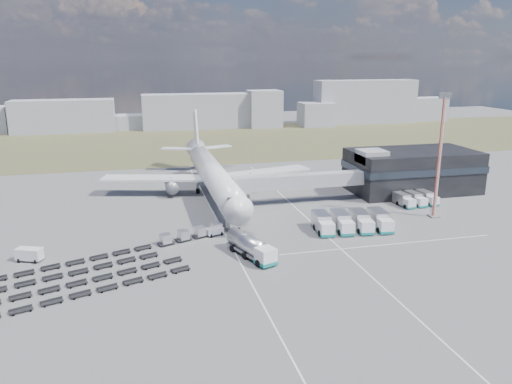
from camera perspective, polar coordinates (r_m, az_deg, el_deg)
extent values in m
plane|color=#565659|center=(89.69, -1.84, -5.59)|extent=(420.00, 420.00, 0.00)
cube|color=brown|center=(195.48, -8.55, 5.64)|extent=(420.00, 90.00, 0.01)
cube|color=silver|center=(93.95, -3.67, -4.63)|extent=(0.25, 110.00, 0.01)
cube|color=silver|center=(98.45, 6.72, -3.77)|extent=(0.25, 110.00, 0.01)
cube|color=silver|center=(90.96, 14.93, -5.81)|extent=(40.00, 0.25, 0.01)
cube|color=black|center=(127.33, 17.42, 2.32)|extent=(30.00, 16.00, 10.00)
cube|color=#262D38|center=(127.08, 17.46, 2.85)|extent=(30.40, 16.40, 1.60)
cube|color=#939399|center=(118.97, 13.10, 3.98)|extent=(6.00, 6.00, 3.00)
cube|color=#939399|center=(111.71, 5.07, 1.29)|extent=(29.80, 3.00, 3.00)
cube|color=#939399|center=(107.77, -1.62, 0.83)|extent=(4.00, 3.60, 3.40)
cylinder|color=slate|center=(109.21, -0.89, -0.36)|extent=(0.70, 0.70, 5.10)
cylinder|color=black|center=(109.79, -0.89, -1.42)|extent=(1.40, 0.90, 1.40)
cylinder|color=white|center=(116.46, -4.92, 1.97)|extent=(5.60, 48.00, 5.60)
cone|color=white|center=(91.23, -2.32, -1.72)|extent=(5.60, 5.00, 5.60)
cone|color=white|center=(143.47, -6.67, 4.75)|extent=(5.60, 8.00, 5.60)
cube|color=black|center=(92.88, -2.57, -0.90)|extent=(2.20, 2.00, 0.80)
cube|color=white|center=(120.41, -11.40, 1.57)|extent=(25.59, 11.38, 0.50)
cube|color=white|center=(124.05, 0.68, 2.27)|extent=(25.59, 11.38, 0.50)
cylinder|color=slate|center=(119.05, -9.63, 0.66)|extent=(3.00, 5.00, 3.00)
cylinder|color=slate|center=(121.74, -0.68, 1.20)|extent=(3.00, 5.00, 3.00)
cube|color=white|center=(144.81, -8.94, 4.93)|extent=(9.49, 5.63, 0.35)
cube|color=white|center=(146.10, -4.63, 5.15)|extent=(9.49, 5.63, 0.35)
cube|color=white|center=(145.51, -6.89, 7.16)|extent=(0.50, 9.06, 11.45)
cylinder|color=slate|center=(97.60, -2.94, -3.08)|extent=(0.50, 0.50, 2.50)
cylinder|color=slate|center=(120.86, -6.67, 0.43)|extent=(0.60, 0.60, 2.50)
cylinder|color=slate|center=(121.76, -3.68, 0.61)|extent=(0.60, 0.60, 2.50)
cylinder|color=black|center=(97.84, -2.93, -3.50)|extent=(0.50, 1.20, 1.20)
cube|color=#9698A3|center=(234.56, -21.14, 8.09)|extent=(42.87, 12.00, 14.02)
cube|color=#9698A3|center=(236.23, -15.37, 7.69)|extent=(22.41, 12.00, 6.50)
cube|color=#9698A3|center=(233.27, -6.59, 9.17)|extent=(50.70, 12.00, 15.64)
cube|color=#9698A3|center=(235.20, 0.96, 9.48)|extent=(14.97, 12.00, 17.00)
cube|color=#9698A3|center=(241.05, 6.87, 8.80)|extent=(15.37, 12.00, 11.06)
cube|color=#9698A3|center=(255.83, 12.35, 10.04)|extent=(50.34, 12.00, 20.98)
cube|color=#9698A3|center=(276.15, 18.31, 9.00)|extent=(25.02, 12.00, 11.54)
cube|color=white|center=(78.79, 1.12, -7.32)|extent=(3.48, 3.48, 2.60)
cube|color=#157673|center=(79.19, 1.11, -8.00)|extent=(3.63, 3.63, 0.56)
cylinder|color=silver|center=(82.86, -1.10, -5.79)|extent=(5.60, 8.91, 2.82)
cube|color=slate|center=(83.33, -1.10, -6.62)|extent=(5.50, 8.87, 0.39)
cylinder|color=black|center=(82.12, -0.45, -7.17)|extent=(3.18, 2.19, 1.24)
cube|color=white|center=(92.42, -4.78, -4.53)|extent=(3.54, 2.72, 1.42)
cube|color=white|center=(88.53, -24.48, -6.54)|extent=(4.46, 3.21, 2.19)
cube|color=white|center=(123.78, -3.95, 1.07)|extent=(4.93, 6.94, 3.01)
cube|color=#157673|center=(124.09, -3.94, 0.52)|extent=(5.08, 7.08, 0.48)
cube|color=white|center=(92.15, 8.08, -4.21)|extent=(2.76, 2.66, 2.44)
cube|color=#157673|center=(92.46, 8.06, -4.76)|extent=(2.88, 2.78, 0.50)
cube|color=silver|center=(95.52, 7.44, -3.20)|extent=(3.11, 5.32, 2.88)
cube|color=white|center=(93.26, 10.31, -4.07)|extent=(2.76, 2.66, 2.44)
cube|color=#157673|center=(93.57, 10.28, -4.62)|extent=(2.88, 2.78, 0.50)
cube|color=silver|center=(96.59, 9.59, -3.08)|extent=(3.11, 5.32, 2.88)
cube|color=white|center=(94.50, 12.47, -3.93)|extent=(2.76, 2.66, 2.44)
cube|color=#157673|center=(94.81, 12.44, -4.47)|extent=(2.88, 2.78, 0.50)
cube|color=silver|center=(97.80, 11.69, -2.96)|extent=(3.11, 5.32, 2.88)
cube|color=white|center=(95.88, 14.58, -3.79)|extent=(2.76, 2.66, 2.44)
cube|color=#157673|center=(96.18, 14.55, -4.32)|extent=(2.88, 2.78, 0.50)
cube|color=silver|center=(99.13, 13.74, -2.83)|extent=(3.11, 5.32, 2.88)
cube|color=white|center=(112.94, 17.16, -1.26)|extent=(2.20, 2.12, 1.95)
cube|color=#157673|center=(113.15, 17.13, -1.63)|extent=(2.30, 2.22, 0.40)
cube|color=silver|center=(115.27, 16.28, -0.68)|extent=(2.48, 4.26, 2.31)
cube|color=white|center=(114.70, 18.39, -1.11)|extent=(2.20, 2.12, 1.95)
cube|color=#157673|center=(114.90, 18.36, -1.48)|extent=(2.30, 2.22, 0.40)
cube|color=silver|center=(116.99, 17.50, -0.55)|extent=(2.48, 4.26, 2.31)
cube|color=white|center=(116.50, 19.58, -0.97)|extent=(2.20, 2.12, 1.95)
cube|color=#157673|center=(116.70, 19.55, -1.33)|extent=(2.30, 2.22, 0.40)
cube|color=silver|center=(118.76, 18.68, -0.42)|extent=(2.48, 4.26, 2.31)
cube|color=black|center=(89.03, -10.25, -5.78)|extent=(3.18, 2.57, 0.19)
cube|color=silver|center=(88.72, -10.28, -5.23)|extent=(2.19, 2.19, 1.59)
cube|color=black|center=(90.36, -8.29, -5.37)|extent=(3.18, 2.57, 0.19)
cube|color=silver|center=(90.05, -8.31, -4.84)|extent=(2.19, 2.19, 1.59)
cube|color=black|center=(91.79, -6.39, -4.97)|extent=(3.18, 2.57, 0.19)
cube|color=silver|center=(91.49, -6.41, -4.44)|extent=(2.19, 2.19, 1.59)
cube|color=black|center=(93.33, -4.55, -4.58)|extent=(3.18, 2.57, 0.19)
cube|color=silver|center=(93.03, -4.56, -4.06)|extent=(2.19, 2.19, 1.59)
cube|color=black|center=(94.96, -2.78, -4.20)|extent=(3.18, 2.57, 0.19)
cube|color=silver|center=(94.67, -2.78, -3.68)|extent=(2.19, 2.19, 1.59)
cube|color=black|center=(74.29, -18.02, -10.66)|extent=(28.76, 11.77, 0.68)
cube|color=black|center=(77.78, -18.86, -9.54)|extent=(28.76, 11.77, 0.68)
cube|color=black|center=(81.32, -19.62, -8.51)|extent=(25.22, 10.47, 0.68)
cube|color=black|center=(84.90, -20.32, -7.56)|extent=(25.22, 10.47, 0.68)
cylinder|color=red|center=(106.22, 20.20, 3.59)|extent=(0.68, 0.68, 24.32)
cube|color=slate|center=(104.64, 20.83, 10.27)|extent=(2.37, 1.47, 1.17)
cube|color=#565659|center=(109.08, 19.63, -2.60)|extent=(1.95, 1.95, 0.29)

